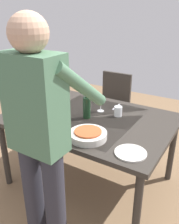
# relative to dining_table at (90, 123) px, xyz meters

# --- Properties ---
(ground_plane) EXTENTS (6.00, 6.00, 0.00)m
(ground_plane) POSITION_rel_dining_table_xyz_m (0.00, 0.00, -0.68)
(ground_plane) COLOR #846647
(dining_table) EXTENTS (1.54, 1.09, 0.75)m
(dining_table) POSITION_rel_dining_table_xyz_m (0.00, 0.00, 0.00)
(dining_table) COLOR #332D28
(dining_table) RESTS_ON ground_plane
(chair_near) EXTENTS (0.40, 0.40, 0.91)m
(chair_near) POSITION_rel_dining_table_xyz_m (0.22, -0.93, -0.15)
(chair_near) COLOR black
(chair_near) RESTS_ON ground_plane
(person_server) EXTENTS (0.42, 0.61, 1.69)m
(person_server) POSITION_rel_dining_table_xyz_m (-0.14, 0.81, 0.28)
(person_server) COLOR #2D2D38
(person_server) RESTS_ON ground_plane
(wine_bottle) EXTENTS (0.07, 0.07, 0.30)m
(wine_bottle) POSITION_rel_dining_table_xyz_m (0.01, 0.03, 0.18)
(wine_bottle) COLOR black
(wine_bottle) RESTS_ON dining_table
(wine_glass_left) EXTENTS (0.07, 0.07, 0.15)m
(wine_glass_left) POSITION_rel_dining_table_xyz_m (-0.02, -0.17, 0.17)
(wine_glass_left) COLOR white
(wine_glass_left) RESTS_ON dining_table
(water_cup_near_left) EXTENTS (0.08, 0.08, 0.10)m
(water_cup_near_left) POSITION_rel_dining_table_xyz_m (0.38, -0.09, 0.12)
(water_cup_near_left) COLOR silver
(water_cup_near_left) RESTS_ON dining_table
(water_cup_near_right) EXTENTS (0.08, 0.08, 0.10)m
(water_cup_near_right) POSITION_rel_dining_table_xyz_m (-0.22, -0.16, 0.11)
(water_cup_near_right) COLOR silver
(water_cup_near_right) RESTS_ON dining_table
(serving_bowl_pasta) EXTENTS (0.30, 0.30, 0.07)m
(serving_bowl_pasta) POSITION_rel_dining_table_xyz_m (-0.21, 0.35, 0.10)
(serving_bowl_pasta) COLOR silver
(serving_bowl_pasta) RESTS_ON dining_table
(dinner_plate_near) EXTENTS (0.23, 0.23, 0.01)m
(dinner_plate_near) POSITION_rel_dining_table_xyz_m (0.20, 0.33, 0.07)
(dinner_plate_near) COLOR silver
(dinner_plate_near) RESTS_ON dining_table
(dinner_plate_far) EXTENTS (0.23, 0.23, 0.01)m
(dinner_plate_far) POSITION_rel_dining_table_xyz_m (-0.58, 0.38, 0.07)
(dinner_plate_far) COLOR silver
(dinner_plate_far) RESTS_ON dining_table
(table_knife) EXTENTS (0.06, 0.20, 0.00)m
(table_knife) POSITION_rel_dining_table_xyz_m (0.58, 0.26, 0.07)
(table_knife) COLOR silver
(table_knife) RESTS_ON dining_table
(table_fork) EXTENTS (0.02, 0.18, 0.00)m
(table_fork) POSITION_rel_dining_table_xyz_m (-0.11, -0.35, 0.07)
(table_fork) COLOR silver
(table_fork) RESTS_ON dining_table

